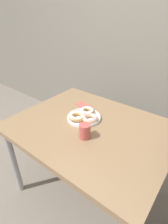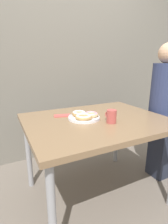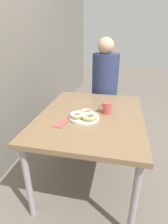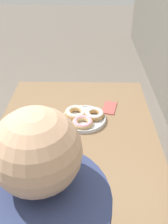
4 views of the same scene
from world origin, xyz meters
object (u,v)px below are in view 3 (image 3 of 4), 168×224
Objects in this scene: dining_table at (91,121)px; coffee_mug at (107,108)px; napkin at (61,123)px; donut_plate at (84,116)px; person_figure at (105,90)px.

coffee_mug is (0.05, -0.13, 0.13)m from dining_table.
coffee_mug is 0.45m from napkin.
napkin is (-0.28, 0.34, -0.05)m from coffee_mug.
dining_table is at bearing -41.91° from napkin.
person_figure is (0.89, -0.09, -0.04)m from donut_plate.
donut_plate reaches higher than dining_table.
dining_table is 0.15m from donut_plate.
coffee_mug is 0.08× the size of person_figure.
person_figure reaches higher than donut_plate.
coffee_mug is at bearing -68.87° from dining_table.
dining_table is 7.38× the size of napkin.
coffee_mug is at bearing -49.84° from donut_plate.
dining_table is 0.19m from coffee_mug.
napkin is (-1.03, 0.25, 0.02)m from person_figure.
coffee_mug reaches higher than dining_table.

